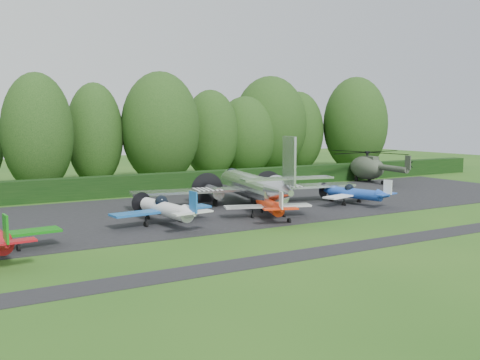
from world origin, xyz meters
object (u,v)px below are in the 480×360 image
sign_board (365,171)px  helicopter (367,166)px  light_plane_white (166,209)px  light_plane_blue (354,193)px  light_plane_orange (269,205)px  transport_plane (254,186)px

sign_board → helicopter: bearing=-132.4°
light_plane_white → light_plane_blue: size_ratio=1.15×
light_plane_white → light_plane_orange: bearing=-3.1°
transport_plane → helicopter: size_ratio=1.51×
light_plane_white → helicopter: (30.68, 12.85, 0.76)m
light_plane_blue → sign_board: size_ratio=2.27×
helicopter → transport_plane: bearing=-164.0°
transport_plane → light_plane_white: size_ratio=2.56×
transport_plane → light_plane_white: bearing=-169.1°
light_plane_blue → transport_plane: bearing=173.8°
light_plane_orange → helicopter: size_ratio=0.52×
helicopter → sign_board: helicopter is taller
light_plane_blue → sign_board: (14.39, 14.16, 0.10)m
helicopter → sign_board: 2.28m
transport_plane → sign_board: transport_plane is taller
light_plane_orange → light_plane_blue: size_ratio=1.01×
light_plane_blue → sign_board: 20.19m
light_plane_blue → sign_board: light_plane_blue is taller
transport_plane → light_plane_blue: (8.17, -3.26, -0.75)m
light_plane_orange → sign_board: bearing=14.6°
light_plane_white → light_plane_blue: bearing=8.2°
light_plane_white → sign_board: size_ratio=2.62×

